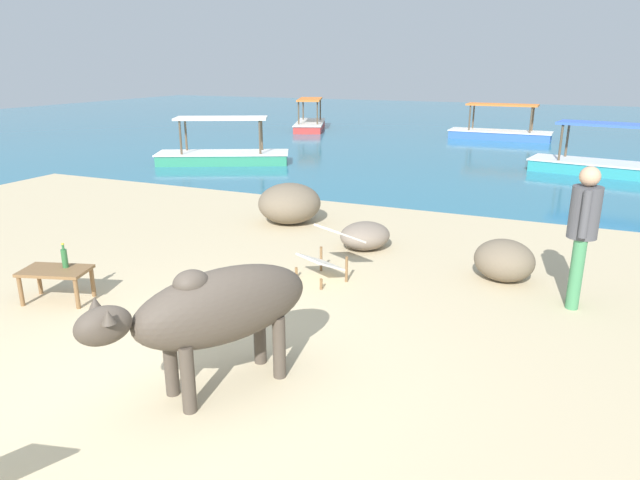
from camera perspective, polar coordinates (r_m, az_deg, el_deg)
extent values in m
cube|color=#CCB78E|center=(5.15, -15.30, -14.74)|extent=(18.00, 14.00, 0.04)
cube|color=teal|center=(25.63, 17.23, 10.54)|extent=(60.00, 36.00, 0.03)
cylinder|color=#4C4238|center=(4.70, -13.22, -13.57)|extent=(0.12, 0.12, 0.58)
cylinder|color=#4C4238|center=(4.96, -14.83, -11.94)|extent=(0.12, 0.12, 0.58)
cylinder|color=#4C4238|center=(5.05, -4.15, -10.77)|extent=(0.12, 0.12, 0.58)
cylinder|color=#4C4238|center=(5.30, -6.12, -9.43)|extent=(0.12, 0.12, 0.58)
ellipsoid|color=#4C4238|center=(4.78, -9.70, -6.54)|extent=(1.27, 1.66, 0.63)
ellipsoid|color=#4C4238|center=(4.42, -21.07, -8.09)|extent=(0.42, 0.49, 0.29)
cone|color=#4C4238|center=(4.24, -20.65, -7.28)|extent=(0.14, 0.14, 0.10)
cone|color=#4C4238|center=(4.50, -21.80, -5.96)|extent=(0.14, 0.14, 0.10)
ellipsoid|color=#4C4238|center=(4.57, -12.91, -4.26)|extent=(0.36, 0.38, 0.21)
cube|color=brown|center=(7.23, -25.22, -2.83)|extent=(0.86, 0.64, 0.04)
cylinder|color=brown|center=(7.27, -22.01, -3.97)|extent=(0.05, 0.05, 0.36)
cylinder|color=brown|center=(6.98, -23.38, -5.02)|extent=(0.05, 0.05, 0.36)
cylinder|color=brown|center=(7.61, -26.53, -3.62)|extent=(0.05, 0.05, 0.36)
cylinder|color=brown|center=(7.33, -28.01, -4.59)|extent=(0.05, 0.05, 0.36)
cylinder|color=#2D6B38|center=(7.20, -24.42, -1.71)|extent=(0.07, 0.07, 0.22)
cylinder|color=#2D6B38|center=(7.16, -24.55, -0.65)|extent=(0.03, 0.03, 0.06)
cylinder|color=yellow|center=(7.15, -24.59, -0.36)|extent=(0.03, 0.03, 0.02)
cylinder|color=brown|center=(6.98, 0.11, -4.48)|extent=(0.04, 0.04, 0.14)
cylinder|color=brown|center=(7.36, -2.41, -3.30)|extent=(0.04, 0.04, 0.14)
cylinder|color=brown|center=(7.19, 2.70, -2.98)|extent=(0.04, 0.04, 0.34)
cylinder|color=brown|center=(7.56, 0.11, -1.91)|extent=(0.04, 0.04, 0.34)
cube|color=silver|center=(7.23, 0.11, -2.25)|extent=(0.66, 0.63, 0.21)
cube|color=silver|center=(7.32, 2.03, 0.67)|extent=(0.68, 0.65, 0.23)
cylinder|color=#428956|center=(7.13, 24.49, -2.72)|extent=(0.14, 0.14, 0.82)
cylinder|color=#428956|center=(6.96, 24.48, -3.20)|extent=(0.14, 0.14, 0.82)
cylinder|color=#4C4C51|center=(6.85, 25.21, 2.55)|extent=(0.32, 0.32, 0.58)
cylinder|color=#4C4C51|center=(7.05, 25.24, 3.17)|extent=(0.09, 0.09, 0.52)
cylinder|color=#4C4C51|center=(6.64, 25.25, 2.38)|extent=(0.09, 0.09, 0.52)
sphere|color=tan|center=(6.77, 25.64, 5.82)|extent=(0.22, 0.22, 0.22)
ellipsoid|color=gray|center=(8.49, 4.57, 0.44)|extent=(0.99, 1.03, 0.41)
ellipsoid|color=#756651|center=(9.85, -3.10, 3.72)|extent=(1.51, 1.52, 0.70)
ellipsoid|color=#756651|center=(7.59, 18.12, -1.96)|extent=(0.92, 0.85, 0.54)
cube|color=teal|center=(16.15, 26.94, 6.40)|extent=(3.74, 1.75, 0.28)
cube|color=white|center=(16.12, 27.02, 6.95)|extent=(3.82, 1.82, 0.04)
cylinder|color=brown|center=(16.60, 23.72, 9.23)|extent=(0.06, 0.06, 0.95)
cylinder|color=brown|center=(15.85, 23.17, 8.97)|extent=(0.06, 0.06, 0.95)
cube|color=#3D66C6|center=(16.01, 27.49, 10.32)|extent=(2.65, 1.39, 0.06)
cube|color=#338E66|center=(16.34, -9.75, 8.13)|extent=(3.72, 2.55, 0.28)
cube|color=white|center=(16.32, -9.78, 8.69)|extent=(3.81, 2.63, 0.04)
cylinder|color=brown|center=(16.06, -13.92, 9.94)|extent=(0.06, 0.06, 0.95)
cylinder|color=brown|center=(16.81, -13.41, 10.29)|extent=(0.06, 0.06, 0.95)
cylinder|color=brown|center=(15.77, -6.09, 10.21)|extent=(0.06, 0.06, 0.95)
cylinder|color=brown|center=(16.53, -5.92, 10.55)|extent=(0.06, 0.06, 0.95)
cube|color=silver|center=(16.20, -9.96, 12.04)|extent=(2.68, 1.94, 0.06)
cube|color=#3866B7|center=(22.48, 17.70, 10.04)|extent=(3.62, 1.18, 0.28)
cube|color=white|center=(22.46, 17.74, 10.45)|extent=(3.70, 1.24, 0.04)
cylinder|color=brown|center=(22.20, 14.90, 11.79)|extent=(0.06, 0.06, 0.95)
cylinder|color=brown|center=(22.95, 15.25, 11.93)|extent=(0.06, 0.06, 0.95)
cylinder|color=brown|center=(21.92, 20.55, 11.22)|extent=(0.06, 0.06, 0.95)
cylinder|color=brown|center=(22.69, 20.72, 11.38)|extent=(0.06, 0.06, 0.95)
cube|color=orange|center=(22.38, 17.97, 12.88)|extent=(2.54, 0.99, 0.06)
cube|color=#C63833|center=(24.77, -1.02, 11.45)|extent=(2.28, 3.76, 0.28)
cube|color=white|center=(24.76, -1.02, 11.82)|extent=(2.35, 3.84, 0.04)
cylinder|color=brown|center=(25.82, -1.72, 13.05)|extent=(0.06, 0.06, 0.95)
cylinder|color=brown|center=(25.76, 0.03, 13.05)|extent=(0.06, 0.06, 0.95)
cylinder|color=brown|center=(23.68, -2.18, 12.66)|extent=(0.06, 0.06, 0.95)
cylinder|color=brown|center=(23.62, -0.27, 12.66)|extent=(0.06, 0.06, 0.95)
cube|color=orange|center=(24.68, -1.03, 14.04)|extent=(1.75, 2.69, 0.06)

